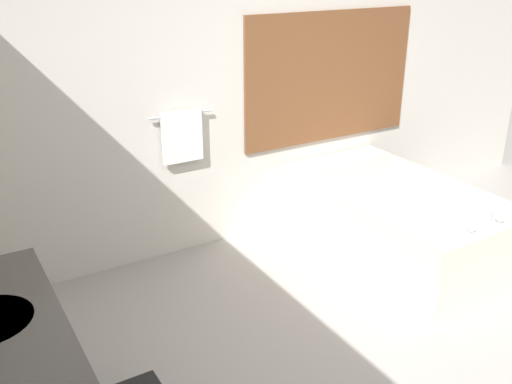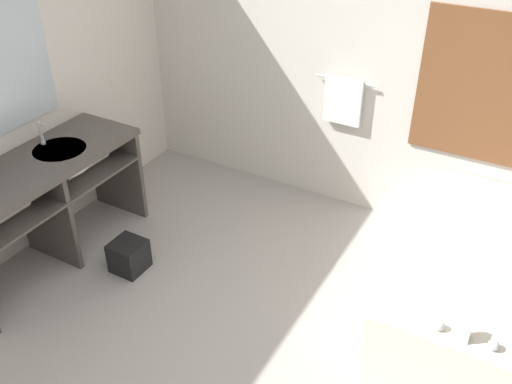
{
  "view_description": "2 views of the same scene",
  "coord_description": "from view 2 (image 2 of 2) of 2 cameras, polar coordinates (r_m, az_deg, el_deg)",
  "views": [
    {
      "loc": [
        -1.94,
        -1.68,
        2.25
      ],
      "look_at": [
        -0.28,
        1.09,
        0.9
      ],
      "focal_mm": 40.0,
      "sensor_mm": 36.0,
      "label": 1
    },
    {
      "loc": [
        1.19,
        -1.92,
        2.86
      ],
      "look_at": [
        -0.41,
        0.92,
        0.75
      ],
      "focal_mm": 40.0,
      "sensor_mm": 36.0,
      "label": 2
    }
  ],
  "objects": [
    {
      "name": "wall_back_with_blinds",
      "position": [
        4.56,
        13.47,
        12.58
      ],
      "size": [
        7.4,
        0.13,
        2.7
      ],
      "color": "silver",
      "rests_on": "ground_plane"
    },
    {
      "name": "vanity_counter",
      "position": [
        4.44,
        -20.4,
        0.48
      ],
      "size": [
        0.6,
        1.6,
        0.85
      ],
      "color": "#4C4742",
      "rests_on": "ground_plane"
    },
    {
      "name": "sink_faucet",
      "position": [
        4.53,
        -20.67,
        5.5
      ],
      "size": [
        0.09,
        0.04,
        0.18
      ],
      "color": "silver",
      "rests_on": "vanity_counter"
    },
    {
      "name": "bathtub",
      "position": [
        4.08,
        21.9,
        -8.58
      ],
      "size": [
        1.03,
        1.83,
        0.7
      ],
      "color": "silver",
      "rests_on": "ground_plane"
    },
    {
      "name": "waste_bin",
      "position": [
        4.43,
        -12.6,
        -6.24
      ],
      "size": [
        0.24,
        0.24,
        0.24
      ],
      "color": "black",
      "rests_on": "ground_plane"
    }
  ]
}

